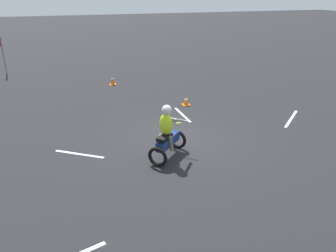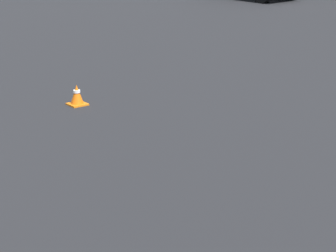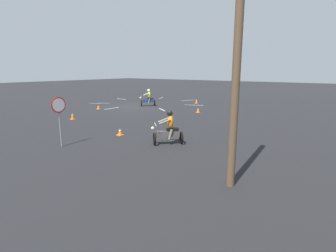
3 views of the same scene
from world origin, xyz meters
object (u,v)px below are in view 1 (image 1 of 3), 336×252
stop_sign (1,46)px  traffic_cone_far_right (186,101)px  traffic_cone_near_left (113,80)px  motorcycle_rider_foreground (167,135)px

stop_sign → traffic_cone_far_right: size_ratio=6.10×
traffic_cone_far_right → traffic_cone_near_left: bearing=29.4°
motorcycle_rider_foreground → traffic_cone_near_left: bearing=136.7°
motorcycle_rider_foreground → traffic_cone_near_left: size_ratio=3.50×
motorcycle_rider_foreground → stop_sign: bearing=159.6°
traffic_cone_far_right → stop_sign: bearing=42.7°
motorcycle_rider_foreground → traffic_cone_far_right: motorcycle_rider_foreground is taller
motorcycle_rider_foreground → traffic_cone_far_right: size_ratio=4.40×
stop_sign → traffic_cone_far_right: (-8.66, -7.99, -1.45)m
stop_sign → traffic_cone_near_left: size_ratio=4.85×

